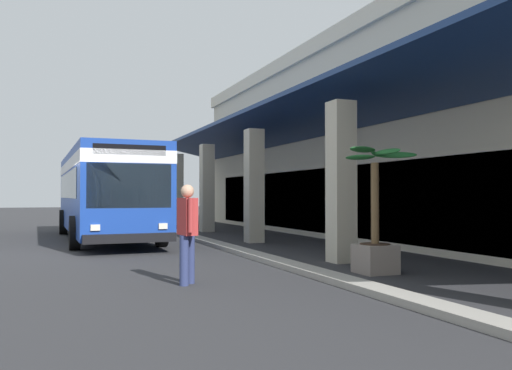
% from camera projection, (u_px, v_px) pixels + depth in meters
% --- Properties ---
extents(ground, '(120.00, 120.00, 0.00)m').
position_uv_depth(ground, '(328.00, 243.00, 17.52)').
color(ground, '#2D2D30').
extents(curb_strip, '(34.12, 0.50, 0.12)m').
position_uv_depth(curb_strip, '(210.00, 242.00, 17.14)').
color(curb_strip, '#9E998E').
rests_on(curb_strip, ground).
extents(plaza_building, '(28.74, 13.81, 7.57)m').
position_uv_depth(plaza_building, '(444.00, 140.00, 20.76)').
color(plaza_building, beige).
rests_on(plaza_building, ground).
extents(transit_bus, '(11.26, 3.00, 3.34)m').
position_uv_depth(transit_bus, '(105.00, 188.00, 19.16)').
color(transit_bus, '#193D9E').
rests_on(transit_bus, ground).
extents(pedestrian, '(0.71, 0.32, 1.78)m').
position_uv_depth(pedestrian, '(187.00, 227.00, 9.35)').
color(pedestrian, navy).
rests_on(pedestrian, ground).
extents(potted_palm, '(1.42, 1.58, 2.59)m').
position_uv_depth(potted_palm, '(375.00, 237.00, 10.69)').
color(potted_palm, gray).
rests_on(potted_palm, ground).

